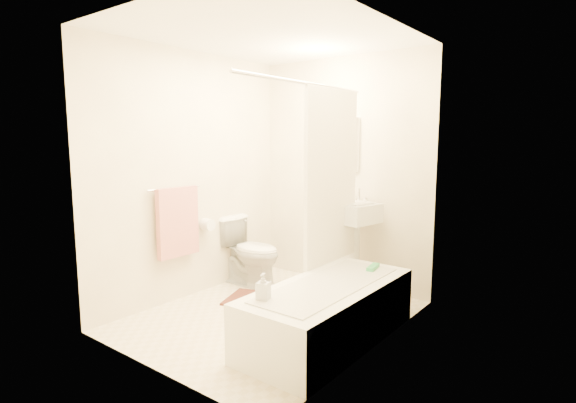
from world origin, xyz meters
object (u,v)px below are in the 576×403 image
Objects in this scene: sink at (350,245)px; soap_bottle at (263,287)px; bath_mat at (259,300)px; toilet at (250,252)px; bathtub at (329,312)px.

soap_bottle is at bearing -73.00° from sink.
bath_mat is 3.24× the size of soap_bottle.
sink reaches higher than soap_bottle.
sink is 5.34× the size of soap_bottle.
bathtub is (1.41, -0.63, -0.14)m from toilet.
toilet is at bearing 155.78° from bathtub.
bath_mat is (-0.99, 0.30, -0.21)m from bathtub.
sink reaches higher than bathtub.
bathtub is 0.67m from soap_bottle.
bathtub is 8.28× the size of soap_bottle.
soap_bottle is (-0.19, -0.56, 0.32)m from bathtub.
bathtub is at bearing -59.38° from sink.
sink is 1.14m from bathtub.
sink is 1.65× the size of bath_mat.
sink is 1.06m from bath_mat.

